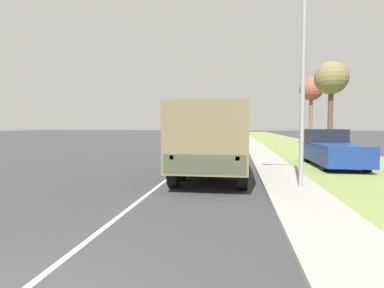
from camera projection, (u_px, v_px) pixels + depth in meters
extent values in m
plane|color=#38383A|center=(217.00, 141.00, 41.93)|extent=(180.00, 180.00, 0.00)
cube|color=silver|center=(217.00, 141.00, 41.93)|extent=(0.12, 120.00, 0.00)
cube|color=#9E9B93|center=(250.00, 140.00, 41.27)|extent=(1.80, 120.00, 0.12)
cube|color=olive|center=(283.00, 141.00, 40.62)|extent=(7.00, 120.00, 0.02)
cube|color=#474C38|center=(217.00, 136.00, 14.35)|extent=(2.59, 1.86, 1.98)
cube|color=brown|center=(211.00, 135.00, 11.06)|extent=(2.59, 4.78, 2.26)
cube|color=#474C38|center=(204.00, 165.00, 8.79)|extent=(2.46, 0.10, 0.60)
cube|color=red|center=(172.00, 157.00, 8.90)|extent=(0.12, 0.06, 0.12)
cube|color=red|center=(238.00, 158.00, 8.62)|extent=(0.12, 0.06, 0.12)
cylinder|color=black|center=(193.00, 157.00, 14.48)|extent=(0.30, 1.15, 1.15)
cylinder|color=black|center=(241.00, 158.00, 14.15)|extent=(0.30, 1.15, 1.15)
cylinder|color=black|center=(174.00, 171.00, 10.11)|extent=(0.30, 1.15, 1.15)
cylinder|color=black|center=(243.00, 172.00, 9.78)|extent=(0.30, 1.15, 1.15)
cylinder|color=black|center=(182.00, 165.00, 11.53)|extent=(0.30, 1.15, 1.15)
cylinder|color=black|center=(242.00, 166.00, 11.20)|extent=(0.30, 1.15, 1.15)
cube|color=black|center=(227.00, 145.00, 23.39)|extent=(1.78, 4.71, 0.75)
cube|color=black|center=(228.00, 136.00, 23.44)|extent=(1.57, 2.12, 0.76)
cylinder|color=black|center=(218.00, 147.00, 25.01)|extent=(0.20, 0.64, 0.64)
cylinder|color=black|center=(238.00, 147.00, 24.78)|extent=(0.20, 0.64, 0.64)
cylinder|color=black|center=(216.00, 150.00, 22.03)|extent=(0.20, 0.64, 0.64)
cylinder|color=black|center=(238.00, 150.00, 21.80)|extent=(0.20, 0.64, 0.64)
cube|color=tan|center=(231.00, 138.00, 36.99)|extent=(1.82, 4.46, 0.67)
cube|color=black|center=(231.00, 133.00, 37.03)|extent=(1.60, 2.01, 0.70)
cylinder|color=black|center=(225.00, 139.00, 38.53)|extent=(0.20, 0.64, 0.64)
cylinder|color=black|center=(238.00, 140.00, 38.29)|extent=(0.20, 0.64, 0.64)
cylinder|color=black|center=(224.00, 141.00, 35.71)|extent=(0.20, 0.64, 0.64)
cylinder|color=black|center=(238.00, 141.00, 35.47)|extent=(0.20, 0.64, 0.64)
cube|color=tan|center=(230.00, 135.00, 51.59)|extent=(1.79, 4.25, 0.74)
cube|color=black|center=(230.00, 130.00, 51.63)|extent=(1.57, 1.91, 0.75)
cylinder|color=black|center=(226.00, 136.00, 53.06)|extent=(0.20, 0.64, 0.64)
cylinder|color=black|center=(235.00, 136.00, 52.83)|extent=(0.20, 0.64, 0.64)
cylinder|color=black|center=(225.00, 136.00, 50.37)|extent=(0.20, 0.64, 0.64)
cylinder|color=black|center=(235.00, 136.00, 50.14)|extent=(0.20, 0.64, 0.64)
cube|color=navy|center=(232.00, 133.00, 63.24)|extent=(1.79, 4.48, 0.65)
cube|color=black|center=(232.00, 130.00, 63.29)|extent=(1.57, 2.02, 0.68)
cylinder|color=black|center=(229.00, 134.00, 64.79)|extent=(0.20, 0.64, 0.64)
cylinder|color=black|center=(236.00, 134.00, 64.55)|extent=(0.20, 0.64, 0.64)
cylinder|color=black|center=(228.00, 134.00, 61.96)|extent=(0.20, 0.64, 0.64)
cylinder|color=black|center=(236.00, 134.00, 61.72)|extent=(0.20, 0.64, 0.64)
cube|color=navy|center=(233.00, 132.00, 70.88)|extent=(1.95, 4.66, 0.64)
cube|color=black|center=(233.00, 130.00, 70.93)|extent=(1.71, 2.10, 0.67)
cylinder|color=black|center=(229.00, 133.00, 72.49)|extent=(0.20, 0.64, 0.64)
cylinder|color=black|center=(237.00, 133.00, 72.24)|extent=(0.20, 0.64, 0.64)
cylinder|color=black|center=(229.00, 133.00, 69.55)|extent=(0.20, 0.64, 0.64)
cylinder|color=black|center=(237.00, 133.00, 69.29)|extent=(0.20, 0.64, 0.64)
cube|color=navy|center=(333.00, 154.00, 15.28)|extent=(2.06, 5.48, 0.83)
cube|color=black|center=(324.00, 136.00, 16.80)|extent=(1.89, 2.30, 0.82)
cube|color=navy|center=(341.00, 146.00, 14.12)|extent=(2.06, 3.18, 0.12)
cylinder|color=black|center=(306.00, 155.00, 17.22)|extent=(0.24, 0.76, 0.76)
cylinder|color=black|center=(340.00, 156.00, 16.95)|extent=(0.24, 0.76, 0.76)
cylinder|color=black|center=(324.00, 163.00, 13.65)|extent=(0.24, 0.76, 0.76)
cylinder|color=black|center=(367.00, 164.00, 13.38)|extent=(0.24, 0.76, 0.76)
cylinder|color=gray|center=(303.00, 77.00, 9.49)|extent=(0.14, 0.14, 7.04)
cylinder|color=#4C3D2D|center=(330.00, 120.00, 23.38)|extent=(0.39, 0.39, 5.08)
sphere|color=olive|center=(331.00, 78.00, 23.18)|extent=(2.53, 2.53, 2.53)
cylinder|color=brown|center=(311.00, 120.00, 33.19)|extent=(0.38, 0.38, 5.42)
sphere|color=brown|center=(311.00, 89.00, 32.98)|extent=(2.53, 2.53, 2.53)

